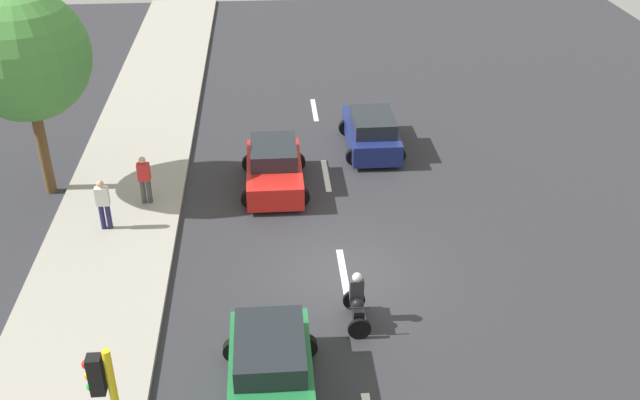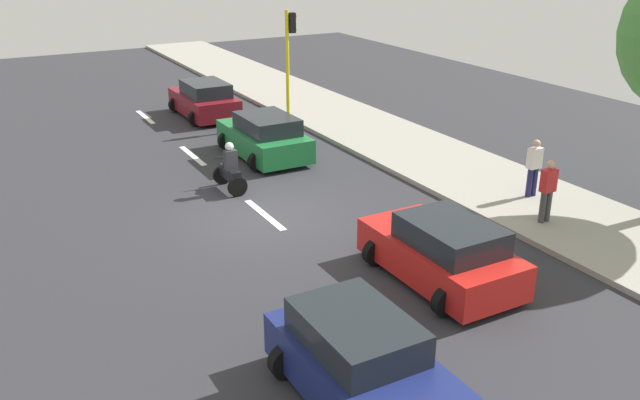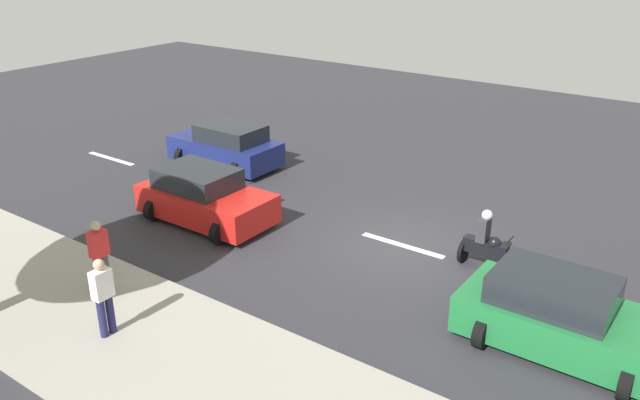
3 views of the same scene
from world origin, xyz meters
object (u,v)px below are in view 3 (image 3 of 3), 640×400
car_green (562,317)px  motorcycle (487,244)px  pedestrian_near_signal (100,253)px  pedestrian_by_tree (103,295)px  car_dark_blue (226,146)px  car_red (205,197)px

car_green → motorcycle: size_ratio=2.64×
pedestrian_near_signal → pedestrian_by_tree: (1.06, 1.53, 0.00)m
car_green → car_dark_blue: (-4.07, -12.72, -0.00)m
car_red → car_dark_blue: bearing=-144.4°
car_green → motorcycle: motorcycle is taller
car_green → pedestrian_near_signal: (3.95, -8.98, 0.35)m
car_dark_blue → pedestrian_near_signal: pedestrian_near_signal is taller
car_red → pedestrian_by_tree: (5.32, 2.57, 0.35)m
car_dark_blue → pedestrian_by_tree: size_ratio=2.33×
motorcycle → pedestrian_by_tree: pedestrian_by_tree is taller
car_green → pedestrian_by_tree: 8.99m
car_green → car_dark_blue: size_ratio=1.02×
car_green → motorcycle: (-2.27, -2.46, -0.07)m
car_green → pedestrian_by_tree: size_ratio=2.39×
motorcycle → car_red: bearing=-75.4°
car_dark_blue → pedestrian_by_tree: 10.50m
motorcycle → car_green: bearing=47.3°
car_red → pedestrian_by_tree: size_ratio=2.31×
motorcycle → pedestrian_by_tree: 8.84m
car_green → pedestrian_near_signal: size_ratio=2.39×
car_red → pedestrian_near_signal: size_ratio=2.31×
car_red → pedestrian_near_signal: pedestrian_near_signal is taller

